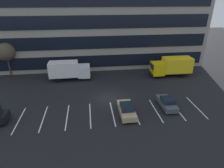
% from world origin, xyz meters
% --- Properties ---
extents(ground_plane, '(120.00, 120.00, 0.00)m').
position_xyz_m(ground_plane, '(0.00, 0.00, 0.00)').
color(ground_plane, black).
extents(office_building, '(41.64, 13.94, 18.00)m').
position_xyz_m(office_building, '(0.00, 17.95, 9.00)').
color(office_building, gray).
rests_on(office_building, ground_plane).
extents(lot_markings, '(22.54, 5.40, 0.01)m').
position_xyz_m(lot_markings, '(0.00, -3.99, 0.00)').
color(lot_markings, silver).
rests_on(lot_markings, ground_plane).
extents(box_truck_white, '(7.02, 2.33, 3.26)m').
position_xyz_m(box_truck_white, '(-6.08, 7.47, 1.83)').
color(box_truck_white, white).
rests_on(box_truck_white, ground_plane).
extents(box_truck_yellow_all, '(7.35, 2.43, 3.41)m').
position_xyz_m(box_truck_yellow_all, '(12.20, 6.86, 1.92)').
color(box_truck_yellow_all, yellow).
rests_on(box_truck_yellow_all, ground_plane).
extents(sedan_charcoal, '(1.66, 3.96, 1.42)m').
position_xyz_m(sedan_charcoal, '(7.24, -3.44, 0.67)').
color(sedan_charcoal, '#474C51').
rests_on(sedan_charcoal, ground_plane).
extents(sedan_tan, '(1.77, 4.22, 1.51)m').
position_xyz_m(sedan_tan, '(1.67, -4.44, 0.71)').
color(sedan_tan, tan).
rests_on(sedan_tan, ground_plane).
extents(bare_tree, '(3.21, 3.21, 6.02)m').
position_xyz_m(bare_tree, '(-17.00, 10.86, 4.39)').
color(bare_tree, '#473323').
rests_on(bare_tree, ground_plane).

